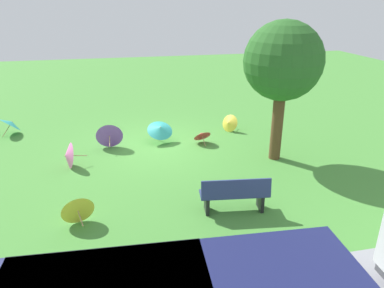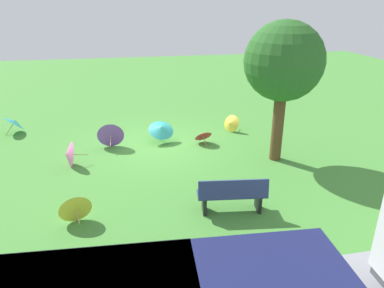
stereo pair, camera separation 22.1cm
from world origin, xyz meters
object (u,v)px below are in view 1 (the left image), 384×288
shade_tree (283,62)px  parasol_red_0 (202,135)px  parasol_pink_0 (68,156)px  parasol_teal_1 (11,123)px  parasol_purple_0 (109,135)px  park_bench (235,194)px  parasol_yellow_1 (229,123)px  parasol_yellow_0 (77,208)px  parasol_teal_0 (160,129)px

shade_tree → parasol_red_0: (1.94, -1.67, -2.66)m
parasol_pink_0 → parasol_teal_1: bearing=-55.7°
parasol_teal_1 → parasol_purple_0: bearing=150.2°
shade_tree → parasol_pink_0: 6.78m
park_bench → parasol_teal_1: size_ratio=1.50×
parasol_yellow_1 → parasol_red_0: bearing=36.6°
parasol_yellow_0 → parasol_pink_0: (0.48, -2.99, 0.02)m
parasol_red_0 → parasol_teal_1: bearing=-19.5°
shade_tree → parasol_purple_0: size_ratio=4.61×
shade_tree → parasol_red_0: size_ratio=6.00×
shade_tree → parasol_pink_0: bearing=-5.9°
parasol_red_0 → parasol_yellow_0: 5.54m
shade_tree → parasol_teal_1: size_ratio=3.78×
shade_tree → parasol_teal_1: 9.77m
parasol_red_0 → parasol_purple_0: bearing=-6.0°
parasol_pink_0 → parasol_yellow_1: 5.92m
parasol_yellow_0 → parasol_teal_0: parasol_teal_0 is taller
parasol_teal_1 → parasol_yellow_1: (-7.88, 1.39, -0.10)m
parasol_pink_0 → parasol_teal_0: 3.23m
park_bench → parasol_yellow_1: (-1.56, -5.28, -0.14)m
parasol_yellow_0 → parasol_teal_1: (2.78, -6.35, 0.06)m
parasol_purple_0 → parasol_yellow_0: bearing=80.5°
parasol_yellow_0 → shade_tree: bearing=-157.8°
parasol_pink_0 → shade_tree: bearing=174.1°
parasol_teal_1 → parasol_yellow_1: size_ratio=1.46×
parasol_teal_1 → parasol_purple_0: parasol_purple_0 is taller
parasol_yellow_0 → parasol_pink_0: bearing=-80.8°
parasol_pink_0 → parasol_purple_0: (-1.21, -1.36, 0.06)m
shade_tree → parasol_pink_0: size_ratio=5.04×
shade_tree → parasol_purple_0: shade_tree is taller
parasol_red_0 → parasol_teal_0: bearing=-15.0°
parasol_yellow_1 → parasol_purple_0: size_ratio=0.84×
parasol_teal_1 → park_bench: bearing=133.5°
park_bench → parasol_red_0: park_bench is taller
parasol_red_0 → parasol_yellow_0: (3.81, 4.02, 0.06)m
parasol_teal_1 → shade_tree: bearing=154.8°
parasol_teal_0 → parasol_teal_1: (5.21, -1.97, -0.08)m
shade_tree → parasol_yellow_0: shade_tree is taller
parasol_yellow_1 → park_bench: bearing=73.6°
parasol_yellow_0 → parasol_teal_1: bearing=-66.4°
parasol_pink_0 → parasol_teal_1: 4.08m
park_bench → parasol_purple_0: bearing=-58.9°
parasol_yellow_1 → parasol_yellow_0: bearing=44.3°
parasol_red_0 → parasol_teal_0: size_ratio=0.70×
parasol_teal_0 → parasol_pink_0: bearing=25.7°
parasol_red_0 → parasol_purple_0: 3.11m
parasol_red_0 → parasol_teal_0: (1.38, -0.37, 0.19)m
parasol_yellow_0 → parasol_yellow_1: 7.12m
parasol_red_0 → parasol_pink_0: size_ratio=0.84×
parasol_yellow_1 → shade_tree: bearing=104.0°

